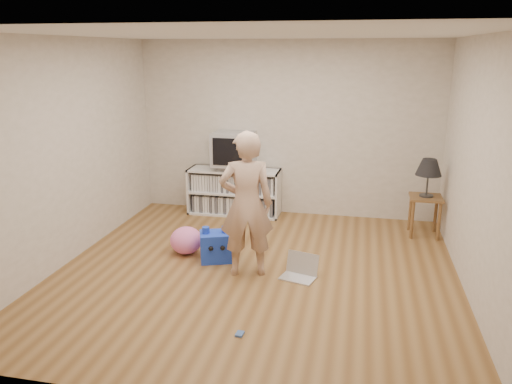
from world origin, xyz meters
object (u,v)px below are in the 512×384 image
object	(u,v)px
person	(246,205)
laptop	(300,271)
dvd_deck	(234,167)
side_table	(425,206)
plush_pink	(186,240)
table_lamp	(429,168)
media_unit	(235,191)
crt_tv	(234,149)
plush_blue	(216,246)

from	to	relation	value
person	laptop	size ratio (longest dim) A/B	3.74
dvd_deck	side_table	xyz separation A→B (m)	(2.76, -0.37, -0.32)
plush_pink	table_lamp	bearing A→B (deg)	23.41
table_lamp	plush_pink	world-z (taller)	table_lamp
dvd_deck	laptop	size ratio (longest dim) A/B	1.03
laptop	plush_pink	bearing A→B (deg)	-178.65
media_unit	crt_tv	world-z (taller)	crt_tv
laptop	plush_blue	world-z (taller)	plush_blue
media_unit	laptop	size ratio (longest dim) A/B	3.20
media_unit	person	size ratio (longest dim) A/B	0.86
crt_tv	person	xyz separation A→B (m)	(0.67, -2.06, -0.20)
crt_tv	plush_pink	distance (m)	1.86
table_lamp	person	world-z (taller)	person
plush_blue	table_lamp	bearing A→B (deg)	9.29
media_unit	plush_blue	size ratio (longest dim) A/B	3.13
dvd_deck	plush_pink	distance (m)	1.75
table_lamp	plush_pink	xyz separation A→B (m)	(-2.95, -1.28, -0.77)
crt_tv	plush_pink	xyz separation A→B (m)	(-0.20, -1.65, -0.85)
side_table	laptop	size ratio (longest dim) A/B	1.26
side_table	table_lamp	size ratio (longest dim) A/B	1.07
person	media_unit	bearing A→B (deg)	-87.48
table_lamp	plush_pink	bearing A→B (deg)	-156.59
media_unit	laptop	bearing A→B (deg)	-57.91
media_unit	side_table	distance (m)	2.78
crt_tv	side_table	xyz separation A→B (m)	(2.76, -0.37, -0.60)
media_unit	laptop	world-z (taller)	media_unit
crt_tv	person	world-z (taller)	person
crt_tv	table_lamp	distance (m)	2.78
person	plush_pink	distance (m)	1.16
dvd_deck	person	size ratio (longest dim) A/B	0.28
table_lamp	plush_pink	distance (m)	3.31
dvd_deck	laptop	xyz separation A→B (m)	(1.28, -2.02, -0.66)
plush_pink	dvd_deck	bearing A→B (deg)	83.23
person	dvd_deck	bearing A→B (deg)	-87.36
crt_tv	table_lamp	world-z (taller)	crt_tv
person	laptop	bearing A→B (deg)	168.24
side_table	plush_pink	bearing A→B (deg)	-156.59
side_table	laptop	bearing A→B (deg)	-131.88
dvd_deck	laptop	distance (m)	2.48
media_unit	side_table	xyz separation A→B (m)	(2.76, -0.39, 0.07)
laptop	plush_pink	world-z (taller)	plush_pink
plush_blue	person	bearing A→B (deg)	-51.91
crt_tv	person	bearing A→B (deg)	-71.89
table_lamp	plush_pink	size ratio (longest dim) A/B	1.30
crt_tv	laptop	size ratio (longest dim) A/B	1.37
plush_blue	plush_pink	size ratio (longest dim) A/B	1.13
media_unit	table_lamp	bearing A→B (deg)	-7.96
table_lamp	media_unit	bearing A→B (deg)	172.04
laptop	dvd_deck	bearing A→B (deg)	137.82
side_table	person	xyz separation A→B (m)	(-2.08, -1.69, 0.40)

